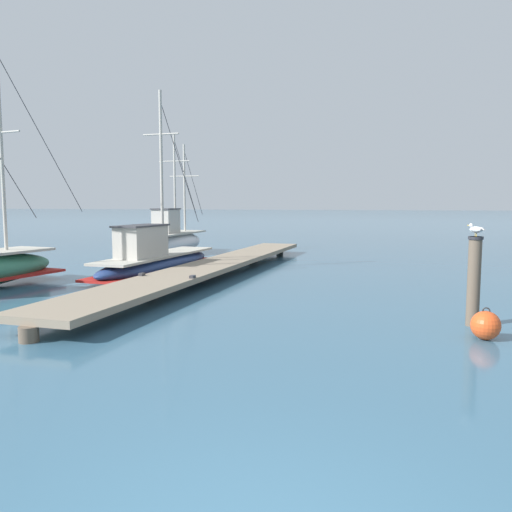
{
  "coord_description": "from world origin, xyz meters",
  "views": [
    {
      "loc": [
        0.91,
        -2.95,
        2.53
      ],
      "look_at": [
        -2.26,
        7.55,
        1.4
      ],
      "focal_mm": 35.77,
      "sensor_mm": 36.0,
      "label": 1
    }
  ],
  "objects_px": {
    "mooring_piling": "(474,280)",
    "mooring_buoy": "(486,325)",
    "perched_seagull": "(476,229)",
    "fishing_boat_2": "(173,239)",
    "fishing_boat_0": "(155,259)"
  },
  "relations": [
    {
      "from": "fishing_boat_2",
      "to": "mooring_buoy",
      "type": "bearing_deg",
      "value": -45.64
    },
    {
      "from": "fishing_boat_2",
      "to": "fishing_boat_0",
      "type": "bearing_deg",
      "value": -68.71
    },
    {
      "from": "mooring_piling",
      "to": "fishing_boat_0",
      "type": "bearing_deg",
      "value": 152.98
    },
    {
      "from": "fishing_boat_2",
      "to": "mooring_piling",
      "type": "distance_m",
      "value": 17.46
    },
    {
      "from": "mooring_piling",
      "to": "mooring_buoy",
      "type": "relative_size",
      "value": 3.03
    },
    {
      "from": "fishing_boat_0",
      "to": "fishing_boat_2",
      "type": "distance_m",
      "value": 7.39
    },
    {
      "from": "fishing_boat_2",
      "to": "mooring_buoy",
      "type": "relative_size",
      "value": 10.36
    },
    {
      "from": "mooring_piling",
      "to": "perched_seagull",
      "type": "relative_size",
      "value": 5.6
    },
    {
      "from": "fishing_boat_2",
      "to": "perched_seagull",
      "type": "relative_size",
      "value": 19.15
    },
    {
      "from": "fishing_boat_0",
      "to": "perched_seagull",
      "type": "distance_m",
      "value": 11.33
    },
    {
      "from": "fishing_boat_0",
      "to": "fishing_boat_2",
      "type": "xyz_separation_m",
      "value": [
        -2.68,
        6.89,
        0.19
      ]
    },
    {
      "from": "fishing_boat_0",
      "to": "mooring_buoy",
      "type": "bearing_deg",
      "value": -31.5
    },
    {
      "from": "perched_seagull",
      "to": "mooring_buoy",
      "type": "xyz_separation_m",
      "value": [
        0.11,
        -1.09,
        -1.74
      ]
    },
    {
      "from": "perched_seagull",
      "to": "mooring_buoy",
      "type": "height_order",
      "value": "perched_seagull"
    },
    {
      "from": "mooring_piling",
      "to": "perched_seagull",
      "type": "bearing_deg",
      "value": -36.29
    }
  ]
}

